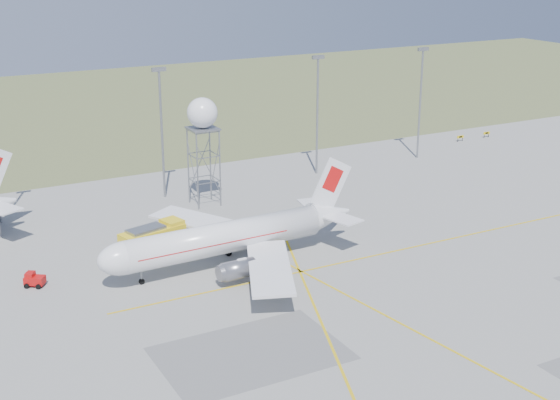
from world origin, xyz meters
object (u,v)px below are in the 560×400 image
airliner_main (228,238)px  fire_truck (154,238)px  baggage_tug (34,281)px  radar_tower (203,145)px

airliner_main → fire_truck: 11.33m
airliner_main → fire_truck: bearing=-56.9°
baggage_tug → fire_truck: bearing=49.0°
airliner_main → fire_truck: size_ratio=3.77×
fire_truck → baggage_tug: size_ratio=3.44×
airliner_main → baggage_tug: airliner_main is taller
radar_tower → baggage_tug: 35.87m
fire_truck → baggage_tug: (-16.26, -4.07, -1.04)m
baggage_tug → airliner_main: bearing=22.4°
airliner_main → baggage_tug: (-22.68, 5.05, -2.99)m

